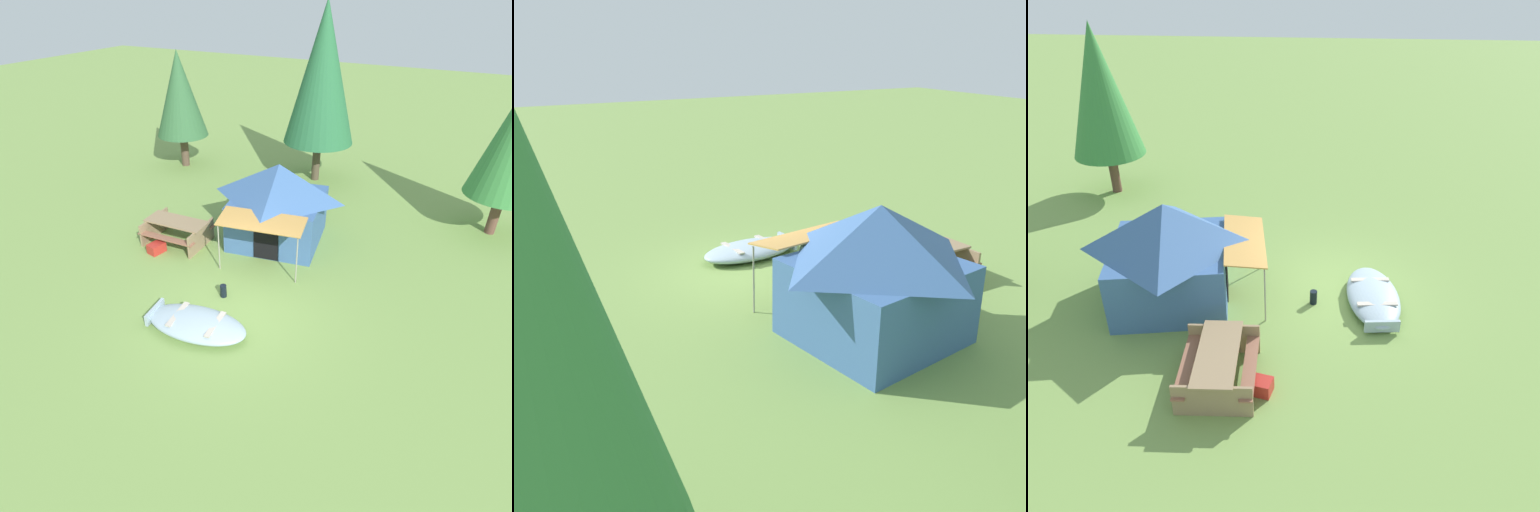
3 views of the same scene
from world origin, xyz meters
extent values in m
plane|color=#76994A|center=(0.00, 0.00, 0.00)|extent=(80.00, 80.00, 0.00)
ellipsoid|color=#99AEBD|center=(-0.50, -1.05, 0.19)|extent=(2.67, 1.52, 0.39)
ellipsoid|color=#353D42|center=(-0.50, -1.05, 0.22)|extent=(2.45, 1.35, 0.14)
cube|color=#BFB2A4|center=(0.00, -0.99, 0.35)|extent=(0.24, 0.96, 0.04)
cube|color=#BFB2A4|center=(-1.01, -1.10, 0.35)|extent=(0.24, 0.96, 0.04)
cube|color=#99AEBD|center=(-1.67, -1.17, 0.21)|extent=(0.17, 0.80, 0.29)
cube|color=#3B6098|center=(-0.67, 3.87, 0.75)|extent=(3.13, 3.07, 1.50)
pyramid|color=#3B6098|center=(-0.67, 3.87, 2.03)|extent=(3.38, 3.31, 1.06)
cube|color=black|center=(-0.44, 2.56, 0.63)|extent=(0.75, 0.16, 1.20)
cube|color=#BE8A43|center=(-0.36, 2.09, 1.55)|extent=(2.57, 1.37, 0.17)
cylinder|color=gray|center=(0.83, 1.88, 0.71)|extent=(0.04, 0.04, 1.43)
cylinder|color=gray|center=(-1.41, 1.49, 0.71)|extent=(0.04, 0.04, 1.43)
cube|color=#937856|center=(-3.43, 2.20, 0.75)|extent=(2.00, 0.91, 0.04)
cube|color=#905B45|center=(-3.40, 1.57, 0.45)|extent=(1.97, 0.36, 0.04)
cube|color=#905B45|center=(-3.46, 2.82, 0.45)|extent=(1.97, 0.36, 0.04)
cube|color=#937856|center=(-4.31, 2.15, 0.36)|extent=(0.14, 1.51, 0.73)
cube|color=#937856|center=(-2.55, 2.24, 0.36)|extent=(0.14, 1.51, 0.73)
cube|color=red|center=(-3.65, 1.37, 0.15)|extent=(0.46, 0.58, 0.31)
cylinder|color=black|center=(-0.63, 0.40, 0.18)|extent=(0.24, 0.24, 0.35)
cylinder|color=brown|center=(5.49, 7.57, 0.69)|extent=(0.32, 0.32, 1.38)
cylinder|color=#4E4031|center=(-1.41, 9.22, 0.82)|extent=(0.32, 0.32, 1.63)
cone|color=#28663C|center=(-1.41, 9.22, 4.19)|extent=(2.79, 2.79, 5.11)
cylinder|color=brown|center=(-7.30, 8.08, 0.70)|extent=(0.35, 0.35, 1.39)
cone|color=#336238|center=(-7.30, 8.08, 3.13)|extent=(2.23, 2.23, 3.48)
camera|label=1|loc=(4.46, -7.45, 7.20)|focal=30.56mm
camera|label=2|loc=(5.65, 11.68, 5.31)|focal=41.46mm
camera|label=3|loc=(-10.96, 0.28, 7.63)|focal=36.49mm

